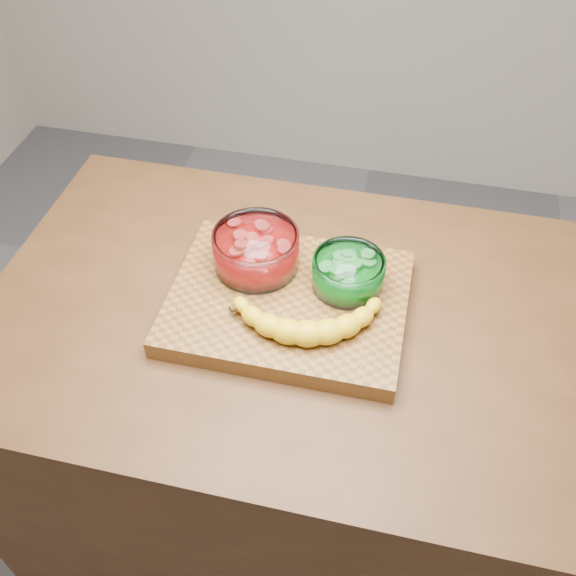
# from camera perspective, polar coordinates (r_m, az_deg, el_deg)

# --- Properties ---
(ground) EXTENTS (3.50, 3.50, 0.00)m
(ground) POSITION_cam_1_polar(r_m,az_deg,el_deg) (2.02, 0.00, -19.23)
(ground) COLOR #5E5E63
(ground) RESTS_ON ground
(counter) EXTENTS (1.20, 0.80, 0.90)m
(counter) POSITION_cam_1_polar(r_m,az_deg,el_deg) (1.62, 0.00, -12.60)
(counter) COLOR #482B15
(counter) RESTS_ON ground
(cutting_board) EXTENTS (0.45, 0.35, 0.04)m
(cutting_board) POSITION_cam_1_polar(r_m,az_deg,el_deg) (1.24, 0.00, -1.28)
(cutting_board) COLOR brown
(cutting_board) RESTS_ON counter
(bowl_red) EXTENTS (0.17, 0.17, 0.08)m
(bowl_red) POSITION_cam_1_polar(r_m,az_deg,el_deg) (1.26, -2.85, 3.34)
(bowl_red) COLOR white
(bowl_red) RESTS_ON cutting_board
(bowl_green) EXTENTS (0.14, 0.14, 0.06)m
(bowl_green) POSITION_cam_1_polar(r_m,az_deg,el_deg) (1.23, 5.36, 1.36)
(bowl_green) COLOR white
(bowl_green) RESTS_ON cutting_board
(banana) EXTENTS (0.31, 0.16, 0.04)m
(banana) POSITION_cam_1_polar(r_m,az_deg,el_deg) (1.16, 1.51, -2.31)
(banana) COLOR gold
(banana) RESTS_ON cutting_board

